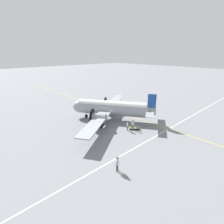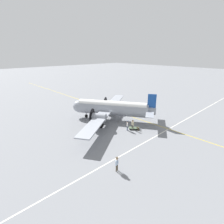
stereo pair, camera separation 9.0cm
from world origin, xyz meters
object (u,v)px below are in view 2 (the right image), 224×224
airliner_main (110,108)px  baggage_cart (134,128)px  suitcase_near_door (138,129)px  passenger_boarding (133,124)px  ramp_agent (127,124)px  crew_foreground (117,163)px

airliner_main → baggage_cart: airliner_main is taller
airliner_main → suitcase_near_door: airliner_main is taller
airliner_main → passenger_boarding: bearing=143.1°
suitcase_near_door → ramp_agent: bearing=-130.0°
ramp_agent → baggage_cart: 1.65m
passenger_boarding → ramp_agent: size_ratio=1.01×
passenger_boarding → baggage_cart: passenger_boarding is taller
airliner_main → suitcase_near_door: (7.30, 0.08, -2.29)m
airliner_main → ramp_agent: 6.38m
baggage_cart → crew_foreground: bearing=80.6°
crew_foreground → baggage_cart: crew_foreground is taller
ramp_agent → suitcase_near_door: bearing=-87.8°
baggage_cart → suitcase_near_door: bearing=157.6°
airliner_main → crew_foreground: airliner_main is taller
airliner_main → crew_foreground: bearing=107.1°
airliner_main → ramp_agent: size_ratio=12.84×
ramp_agent → baggage_cart: ramp_agent is taller
crew_foreground → passenger_boarding: 12.10m
crew_foreground → suitcase_near_door: 12.25m
crew_foreground → suitcase_near_door: crew_foreground is taller
suitcase_near_door → crew_foreground: bearing=-63.1°
airliner_main → baggage_cart: bearing=146.2°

